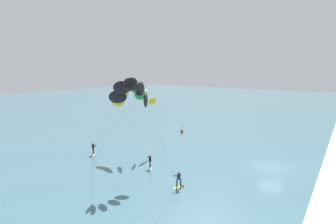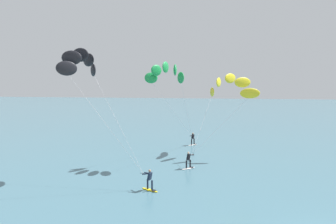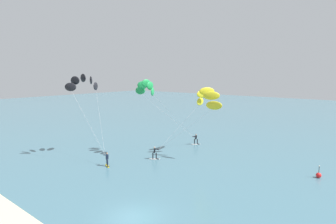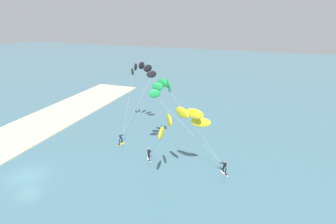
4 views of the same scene
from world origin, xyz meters
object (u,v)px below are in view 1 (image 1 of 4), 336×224
object	(u,v)px
kitesurfer_nearshore	(134,97)
kitesurfer_mid_water	(126,95)
kitesurfer_far_out	(136,98)
marker_buoy	(182,131)

from	to	relation	value
kitesurfer_nearshore	kitesurfer_mid_water	distance (m)	8.60
kitesurfer_nearshore	kitesurfer_far_out	world-z (taller)	kitesurfer_nearshore
kitesurfer_nearshore	kitesurfer_mid_water	size ratio (longest dim) A/B	1.06
kitesurfer_mid_water	kitesurfer_nearshore	bearing A→B (deg)	-134.28
kitesurfer_nearshore	marker_buoy	bearing A→B (deg)	22.46
kitesurfer_nearshore	marker_buoy	size ratio (longest dim) A/B	8.08
kitesurfer_nearshore	kitesurfer_mid_water	xyz separation A→B (m)	(5.98, 6.14, -0.69)
kitesurfer_far_out	marker_buoy	world-z (taller)	kitesurfer_far_out
kitesurfer_far_out	marker_buoy	bearing A→B (deg)	3.13
kitesurfer_nearshore	marker_buoy	distance (m)	29.97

